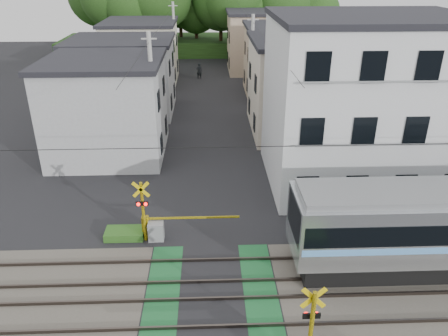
{
  "coord_description": "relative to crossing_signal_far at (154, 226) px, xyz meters",
  "views": [
    {
      "loc": [
        -0.03,
        -13.37,
        11.68
      ],
      "look_at": [
        0.68,
        5.0,
        2.96
      ],
      "focal_mm": 35.0,
      "sensor_mm": 36.0,
      "label": 1
    }
  ],
  "objects": [
    {
      "name": "ground",
      "position": [
        2.59,
        -3.65,
        -0.71
      ],
      "size": [
        120.0,
        120.0,
        0.0
      ],
      "primitive_type": "plane",
      "color": "black"
    },
    {
      "name": "houses_row",
      "position": [
        2.84,
        22.27,
        2.53
      ],
      "size": [
        22.07,
        31.35,
        6.8
      ],
      "color": "#A8AAAD",
      "rests_on": "ground"
    },
    {
      "name": "track_bed",
      "position": [
        2.59,
        -3.65,
        -0.67
      ],
      "size": [
        120.0,
        120.0,
        0.14
      ],
      "color": "#47423A",
      "rests_on": "ground"
    },
    {
      "name": "catenary",
      "position": [
        8.59,
        -3.62,
        2.98
      ],
      "size": [
        60.0,
        5.04,
        7.0
      ],
      "color": "#2D2D33",
      "rests_on": "ground"
    },
    {
      "name": "pedestrian",
      "position": [
        1.69,
        30.67,
        0.14
      ],
      "size": [
        0.7,
        0.55,
        1.69
      ],
      "primitive_type": "imported",
      "rotation": [
        0.0,
        0.0,
        3.4
      ],
      "color": "black",
      "rests_on": "ground"
    },
    {
      "name": "apartment_block",
      "position": [
        11.09,
        5.84,
        3.94
      ],
      "size": [
        10.2,
        8.36,
        9.3
      ],
      "color": "silver",
      "rests_on": "ground"
    },
    {
      "name": "utility_poles",
      "position": [
        1.53,
        19.35,
        3.37
      ],
      "size": [
        7.9,
        42.0,
        8.0
      ],
      "color": "#A5A5A0",
      "rests_on": "ground"
    },
    {
      "name": "tree_hill",
      "position": [
        1.69,
        44.01,
        5.53
      ],
      "size": [
        40.0,
        13.6,
        11.81
      ],
      "color": "#234717",
      "rests_on": "ground"
    },
    {
      "name": "crossing_signal_far",
      "position": [
        0.0,
        0.0,
        0.0
      ],
      "size": [
        4.74,
        0.65,
        3.09
      ],
      "color": "yellow",
      "rests_on": "ground"
    },
    {
      "name": "weed_patches",
      "position": [
        4.34,
        -3.74,
        -0.53
      ],
      "size": [
        10.25,
        8.8,
        0.4
      ],
      "color": "#2D5E1E",
      "rests_on": "ground"
    }
  ]
}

